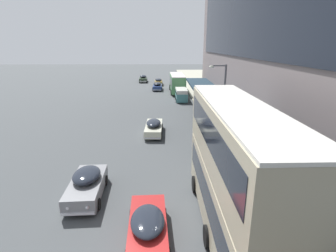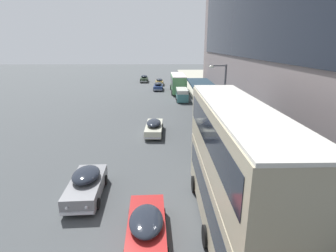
# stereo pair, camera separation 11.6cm
# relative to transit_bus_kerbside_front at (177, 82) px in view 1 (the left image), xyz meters

# --- Properties ---
(transit_bus_kerbside_front) EXTENTS (2.86, 9.36, 3.41)m
(transit_bus_kerbside_front) POSITION_rel_transit_bus_kerbside_front_xyz_m (0.00, 0.00, 0.00)
(transit_bus_kerbside_front) COLOR #518F57
(transit_bus_kerbside_front) RESTS_ON ground
(transit_bus_kerbside_rear) EXTENTS (2.80, 11.26, 6.36)m
(transit_bus_kerbside_rear) POSITION_rel_transit_bus_kerbside_front_xyz_m (0.46, -39.28, 1.47)
(transit_bus_kerbside_rear) COLOR tan
(transit_bus_kerbside_rear) RESTS_ON ground
(sedan_second_mid) EXTENTS (2.03, 4.77, 1.46)m
(sedan_second_mid) POSITION_rel_transit_bus_kerbside_front_xyz_m (-3.47, -39.74, -1.22)
(sedan_second_mid) COLOR #A82020
(sedan_second_mid) RESTS_ON ground
(sedan_lead_mid) EXTENTS (1.89, 4.62, 1.47)m
(sedan_lead_mid) POSITION_rel_transit_bus_kerbside_front_xyz_m (-3.73, 9.94, -1.22)
(sedan_lead_mid) COLOR olive
(sedan_lead_mid) RESTS_ON ground
(sedan_oncoming_front) EXTENTS (1.94, 4.54, 1.58)m
(sedan_oncoming_front) POSITION_rel_transit_bus_kerbside_front_xyz_m (-3.84, 2.78, -1.17)
(sedan_oncoming_front) COLOR navy
(sedan_oncoming_front) RESTS_ON ground
(sedan_second_near) EXTENTS (2.12, 4.62, 1.62)m
(sedan_second_near) POSITION_rel_transit_bus_kerbside_front_xyz_m (-7.31, -35.92, -1.15)
(sedan_second_near) COLOR gray
(sedan_second_near) RESTS_ON ground
(sedan_trailing_near) EXTENTS (2.03, 4.61, 1.69)m
(sedan_trailing_near) POSITION_rel_transit_bus_kerbside_front_xyz_m (-7.54, 14.81, -1.13)
(sedan_trailing_near) COLOR #2A3828
(sedan_trailing_near) RESTS_ON ground
(sedan_oncoming_rear) EXTENTS (1.85, 4.97, 1.52)m
(sedan_oncoming_rear) POSITION_rel_transit_bus_kerbside_front_xyz_m (-3.69, -24.44, -1.20)
(sedan_oncoming_rear) COLOR beige
(sedan_oncoming_rear) RESTS_ON ground
(vw_van) EXTENTS (1.94, 4.57, 1.96)m
(vw_van) POSITION_rel_transit_bus_kerbside_front_xyz_m (0.23, -7.79, -0.85)
(vw_van) COLOR teal
(vw_van) RESTS_ON ground
(pedestrian_at_kerb) EXTENTS (0.47, 0.46, 1.86)m
(pedestrian_at_kerb) POSITION_rel_transit_bus_kerbside_front_xyz_m (3.63, -40.75, -0.77)
(pedestrian_at_kerb) COLOR #252645
(pedestrian_at_kerb) RESTS_ON sidewalk_kerb
(street_lamp) EXTENTS (1.50, 0.28, 7.06)m
(street_lamp) POSITION_rel_transit_bus_kerbside_front_xyz_m (2.30, -27.98, 2.30)
(street_lamp) COLOR #4C4C51
(street_lamp) RESTS_ON sidewalk_kerb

